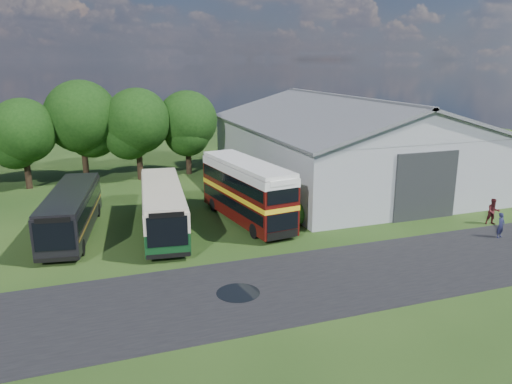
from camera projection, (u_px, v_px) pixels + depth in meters
name	position (u px, v px, depth m)	size (l,w,h in m)	color
ground	(247.00, 267.00, 28.26)	(120.00, 120.00, 0.00)	black
asphalt_road	(319.00, 280.00, 26.50)	(60.00, 8.00, 0.02)	black
puddle	(238.00, 293.00, 25.04)	(2.20, 2.20, 0.01)	black
storage_shed	(344.00, 139.00, 46.61)	(18.80, 24.80, 8.15)	gray
tree_left_b	(23.00, 131.00, 44.07)	(5.78, 5.78, 8.16)	black
tree_mid	(81.00, 117.00, 46.64)	(6.80, 6.80, 9.60)	black
tree_right_a	(137.00, 121.00, 47.48)	(6.26, 6.26, 8.83)	black
tree_right_b	(187.00, 121.00, 49.90)	(5.98, 5.98, 8.45)	black
shrub_front	(295.00, 224.00, 35.54)	(1.70, 1.70, 1.70)	#194714
shrub_mid	(284.00, 216.00, 37.36)	(1.60, 1.60, 1.60)	#194714
shrub_back	(274.00, 209.00, 39.18)	(1.80, 1.80, 1.80)	#194714
bus_green_single	(163.00, 207.00, 33.70)	(4.03, 11.82, 3.19)	black
bus_maroon_double	(247.00, 192.00, 35.66)	(3.98, 10.52, 4.41)	black
bus_dark_single	(71.00, 212.00, 32.99)	(4.29, 11.27, 3.03)	black
visitor_a	(501.00, 226.00, 32.63)	(0.61, 0.40, 1.69)	#1B1D3C
visitor_b	(493.00, 212.00, 35.24)	(0.91, 0.71, 1.88)	#3E1416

